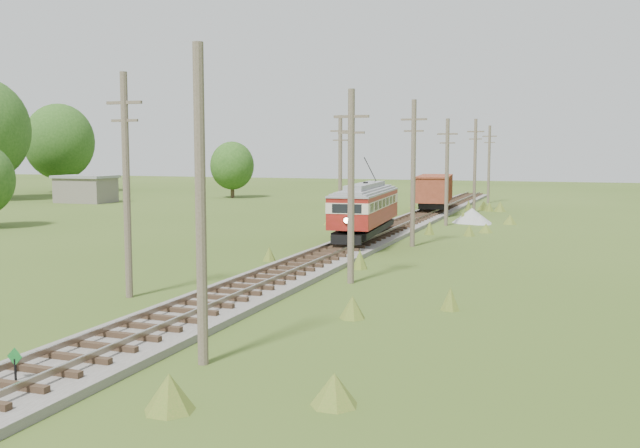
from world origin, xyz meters
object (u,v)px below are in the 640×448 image
at_px(switch_marker, 15,365).
at_px(gondola, 435,190).
at_px(streetcar, 365,206).
at_px(gravel_pile, 473,216).

relative_size(switch_marker, gondola, 0.11).
xyz_separation_m(streetcar, gondola, (-0.00, 23.19, -0.18)).
height_order(switch_marker, streetcar, streetcar).
bearing_deg(streetcar, gravel_pile, 67.81).
distance_m(switch_marker, gondola, 53.27).
height_order(gondola, gravel_pile, gondola).
height_order(switch_marker, gravel_pile, gravel_pile).
relative_size(switch_marker, streetcar, 0.10).
bearing_deg(switch_marker, streetcar, 89.62).
distance_m(streetcar, gravel_pile, 16.03).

